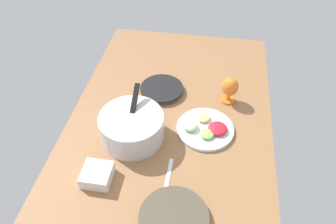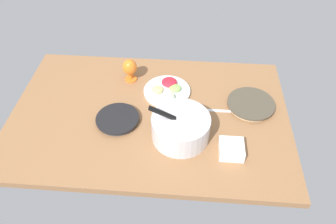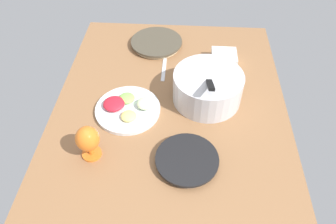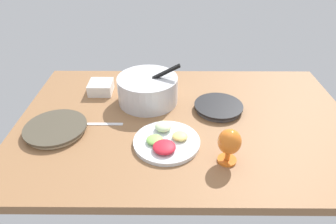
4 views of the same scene
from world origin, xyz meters
The scene contains 8 objects.
ground_plane centered at (0.00, 0.00, -2.00)cm, with size 160.00×104.00×4.00cm, color #8C603D.
dinner_plate_left centered at (-58.97, -10.21, 1.51)cm, with size 27.91×27.91×2.91cm.
dinner_plate_right centered at (16.95, 8.11, 1.56)cm, with size 24.29×24.29×2.99cm.
mixing_bowl centered at (-18.75, 16.22, 7.47)cm, with size 31.95×30.79×21.06cm.
fruit_platter centered at (-8.96, -18.56, 1.64)cm, with size 28.66×28.66×5.30cm.
hurricane_glass_orange centered at (15.44, -29.09, 9.22)cm, with size 9.06×9.06×15.13cm.
square_bowl_white centered at (-45.25, 25.45, 3.39)cm, with size 12.47×12.47×6.09cm.
fork_by_left_plate centered at (-38.42, -4.71, 0.30)cm, with size 18.00×1.80×0.60cm, color silver.
Camera 2 is at (-20.95, 128.66, 132.96)cm, focal length 34.32 mm.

